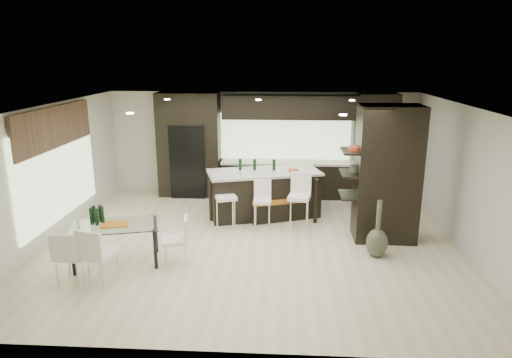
# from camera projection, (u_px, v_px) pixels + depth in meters

# --- Properties ---
(ground) EXTENTS (8.00, 8.00, 0.00)m
(ground) POSITION_uv_depth(u_px,v_px,m) (254.00, 242.00, 9.09)
(ground) COLOR beige
(ground) RESTS_ON ground
(back_wall) EXTENTS (8.00, 0.02, 2.70)m
(back_wall) POSITION_uv_depth(u_px,v_px,m) (262.00, 143.00, 12.11)
(back_wall) COLOR beige
(back_wall) RESTS_ON ground
(left_wall) EXTENTS (0.02, 7.00, 2.70)m
(left_wall) POSITION_uv_depth(u_px,v_px,m) (52.00, 174.00, 8.97)
(left_wall) COLOR beige
(left_wall) RESTS_ON ground
(right_wall) EXTENTS (0.02, 7.00, 2.70)m
(right_wall) POSITION_uv_depth(u_px,v_px,m) (468.00, 180.00, 8.51)
(right_wall) COLOR beige
(right_wall) RESTS_ON ground
(ceiling) EXTENTS (8.00, 7.00, 0.02)m
(ceiling) POSITION_uv_depth(u_px,v_px,m) (254.00, 106.00, 8.39)
(ceiling) COLOR white
(ceiling) RESTS_ON ground
(window_left) EXTENTS (0.04, 3.20, 1.90)m
(window_left) POSITION_uv_depth(u_px,v_px,m) (58.00, 172.00, 9.16)
(window_left) COLOR #B2D199
(window_left) RESTS_ON left_wall
(window_back) EXTENTS (3.40, 0.04, 1.20)m
(window_back) POSITION_uv_depth(u_px,v_px,m) (285.00, 136.00, 11.99)
(window_back) COLOR #B2D199
(window_back) RESTS_ON back_wall
(stone_accent) EXTENTS (0.08, 3.00, 0.80)m
(stone_accent) POSITION_uv_depth(u_px,v_px,m) (55.00, 127.00, 8.92)
(stone_accent) COLOR brown
(stone_accent) RESTS_ON left_wall
(ceiling_spots) EXTENTS (4.00, 3.00, 0.02)m
(ceiling_spots) POSITION_uv_depth(u_px,v_px,m) (255.00, 106.00, 8.63)
(ceiling_spots) COLOR white
(ceiling_spots) RESTS_ON ceiling
(back_cabinetry) EXTENTS (6.80, 0.68, 2.70)m
(back_cabinetry) POSITION_uv_depth(u_px,v_px,m) (281.00, 146.00, 11.77)
(back_cabinetry) COLOR black
(back_cabinetry) RESTS_ON ground
(refrigerator) EXTENTS (0.90, 0.68, 1.90)m
(refrigerator) POSITION_uv_depth(u_px,v_px,m) (190.00, 160.00, 11.96)
(refrigerator) COLOR black
(refrigerator) RESTS_ON ground
(partition_column) EXTENTS (1.20, 0.80, 2.70)m
(partition_column) POSITION_uv_depth(u_px,v_px,m) (387.00, 174.00, 8.98)
(partition_column) COLOR black
(partition_column) RESTS_ON ground
(kitchen_island) EXTENTS (2.74, 1.75, 1.06)m
(kitchen_island) POSITION_uv_depth(u_px,v_px,m) (264.00, 193.00, 10.53)
(kitchen_island) COLOR black
(kitchen_island) RESTS_ON ground
(stool_left) EXTENTS (0.53, 0.53, 0.94)m
(stool_left) POSITION_uv_depth(u_px,v_px,m) (226.00, 207.00, 9.77)
(stool_left) COLOR white
(stool_left) RESTS_ON ground
(stool_mid) EXTENTS (0.38, 0.38, 0.84)m
(stool_mid) POSITION_uv_depth(u_px,v_px,m) (262.00, 209.00, 9.76)
(stool_mid) COLOR white
(stool_mid) RESTS_ON ground
(stool_right) EXTENTS (0.52, 0.52, 0.99)m
(stool_right) POSITION_uv_depth(u_px,v_px,m) (299.00, 207.00, 9.66)
(stool_right) COLOR white
(stool_right) RESTS_ON ground
(bench) EXTENTS (1.44, 0.96, 0.52)m
(bench) POSITION_uv_depth(u_px,v_px,m) (278.00, 208.00, 10.36)
(bench) COLOR black
(bench) RESTS_ON ground
(floor_vase) EXTENTS (0.44, 0.44, 1.09)m
(floor_vase) POSITION_uv_depth(u_px,v_px,m) (378.00, 229.00, 8.32)
(floor_vase) COLOR #424632
(floor_vase) RESTS_ON ground
(dining_table) EXTENTS (1.68, 1.21, 0.73)m
(dining_table) POSITION_uv_depth(u_px,v_px,m) (117.00, 244.00, 8.10)
(dining_table) COLOR white
(dining_table) RESTS_ON ground
(chair_near) EXTENTS (0.61, 0.61, 0.90)m
(chair_near) POSITION_uv_depth(u_px,v_px,m) (100.00, 258.00, 7.35)
(chair_near) COLOR white
(chair_near) RESTS_ON ground
(chair_far) EXTENTS (0.48, 0.48, 0.83)m
(chair_far) POSITION_uv_depth(u_px,v_px,m) (72.00, 258.00, 7.41)
(chair_far) COLOR white
(chair_far) RESTS_ON ground
(chair_end) EXTENTS (0.51, 0.51, 0.81)m
(chair_end) POSITION_uv_depth(u_px,v_px,m) (175.00, 243.00, 8.03)
(chair_end) COLOR white
(chair_end) RESTS_ON ground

